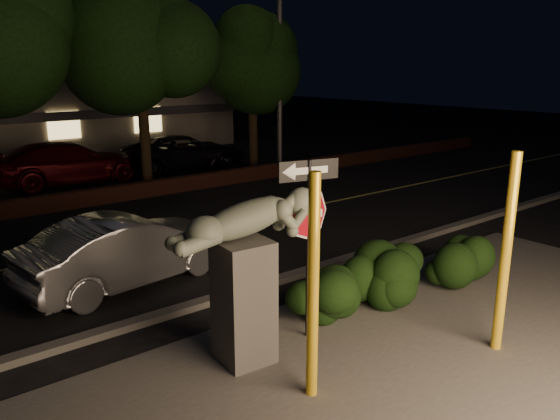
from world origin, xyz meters
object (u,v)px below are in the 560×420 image
(signpost, at_px, (309,214))
(sculpture, at_px, (246,262))
(streetlight, at_px, (276,14))
(parked_car_dark, at_px, (185,152))
(silver_sedan, at_px, (128,250))
(yellow_pole_right, at_px, (506,255))
(parked_car_darkred, at_px, (69,163))
(yellow_pole_left, at_px, (313,289))

(signpost, xyz_separation_m, sculpture, (-1.13, 0.03, -0.50))
(streetlight, xyz_separation_m, parked_car_dark, (-2.55, 2.81, -5.31))
(silver_sedan, distance_m, parked_car_dark, 12.24)
(silver_sedan, bearing_deg, signpost, -169.64)
(yellow_pole_right, height_order, silver_sedan, yellow_pole_right)
(parked_car_dark, bearing_deg, silver_sedan, 152.32)
(sculpture, relative_size, silver_sedan, 0.59)
(parked_car_darkred, bearing_deg, sculpture, 172.63)
(sculpture, bearing_deg, parked_car_dark, 68.78)
(signpost, height_order, silver_sedan, signpost)
(yellow_pole_left, height_order, yellow_pole_right, yellow_pole_right)
(yellow_pole_left, distance_m, signpost, 1.65)
(yellow_pole_right, distance_m, signpost, 2.90)
(parked_car_darkred, bearing_deg, signpost, 177.22)
(yellow_pole_left, relative_size, parked_car_dark, 0.59)
(signpost, height_order, streetlight, streetlight)
(sculpture, bearing_deg, yellow_pole_right, -29.23)
(yellow_pole_right, xyz_separation_m, signpost, (-1.99, 2.05, 0.50))
(signpost, relative_size, sculpture, 1.15)
(yellow_pole_right, height_order, sculpture, yellow_pole_right)
(signpost, bearing_deg, parked_car_darkred, 101.11)
(yellow_pole_right, xyz_separation_m, silver_sedan, (-3.24, 5.89, -0.82))
(streetlight, bearing_deg, yellow_pole_left, -136.77)
(silver_sedan, bearing_deg, streetlight, -59.85)
(streetlight, distance_m, parked_car_dark, 6.52)
(silver_sedan, bearing_deg, parked_car_dark, -41.86)
(parked_car_darkred, xyz_separation_m, parked_car_dark, (4.69, -0.03, -0.07))
(yellow_pole_left, xyz_separation_m, parked_car_darkred, (1.90, 15.21, -0.71))
(yellow_pole_right, relative_size, signpost, 1.07)
(yellow_pole_left, distance_m, streetlight, 16.03)
(yellow_pole_right, relative_size, silver_sedan, 0.72)
(signpost, height_order, parked_car_dark, signpost)
(yellow_pole_left, height_order, streetlight, streetlight)
(streetlight, relative_size, silver_sedan, 2.42)
(signpost, bearing_deg, streetlight, 68.70)
(yellow_pole_right, distance_m, sculpture, 3.75)
(yellow_pole_left, relative_size, yellow_pole_right, 0.98)
(signpost, bearing_deg, yellow_pole_right, -31.10)
(sculpture, height_order, parked_car_dark, sculpture)
(parked_car_darkred, bearing_deg, streetlight, -110.46)
(yellow_pole_right, xyz_separation_m, parked_car_darkred, (-1.07, 16.05, -0.74))
(yellow_pole_right, bearing_deg, streetlight, 64.99)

